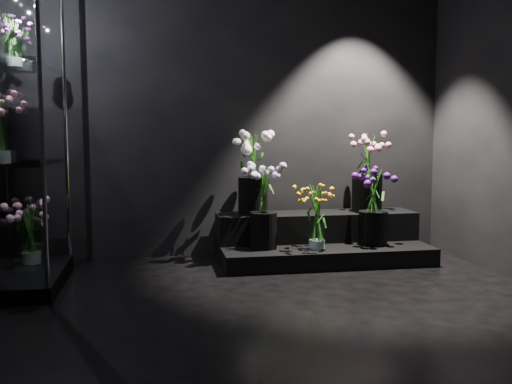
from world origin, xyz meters
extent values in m
plane|color=black|center=(0.00, 0.00, 0.00)|extent=(4.00, 4.00, 0.00)
plane|color=black|center=(0.00, 2.00, 1.40)|extent=(4.00, 0.00, 4.00)
cube|color=black|center=(0.76, 1.55, 0.07)|extent=(1.79, 0.80, 0.15)
cube|color=black|center=(0.76, 1.75, 0.27)|extent=(1.79, 0.40, 0.25)
cube|color=black|center=(-1.66, 1.18, 0.05)|extent=(0.63, 1.06, 0.11)
cube|color=white|center=(-1.66, 1.18, 0.90)|extent=(0.57, 1.00, 0.01)
cube|color=white|center=(-1.66, 1.18, 1.58)|extent=(0.57, 1.00, 0.01)
cylinder|color=white|center=(0.66, 1.37, 0.25)|extent=(0.14, 0.14, 0.21)
cylinder|color=black|center=(0.22, 1.46, 0.30)|extent=(0.23, 0.23, 0.30)
cylinder|color=black|center=(1.18, 1.45, 0.29)|extent=(0.25, 0.25, 0.29)
cylinder|color=black|center=(0.18, 1.76, 0.56)|extent=(0.26, 0.26, 0.33)
cylinder|color=black|center=(1.23, 1.74, 0.57)|extent=(0.27, 0.27, 0.34)
cylinder|color=white|center=(-1.66, 1.34, 1.69)|extent=(0.12, 0.12, 0.19)
cylinder|color=white|center=(-1.61, 1.42, 0.24)|extent=(0.15, 0.15, 0.26)
camera|label=1|loc=(-0.67, -3.14, 1.12)|focal=40.00mm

